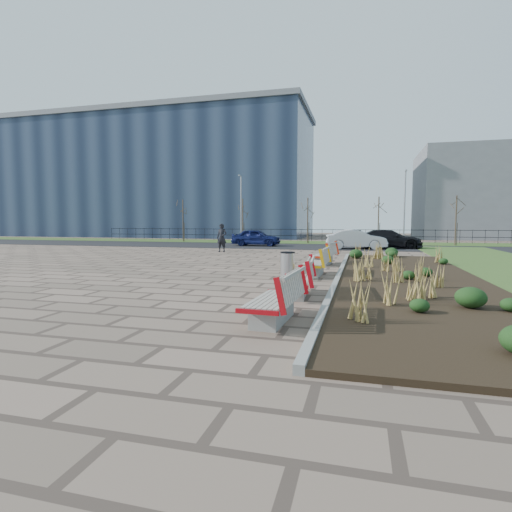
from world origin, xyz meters
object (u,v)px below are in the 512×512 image
(bench_b, at_px, (296,277))
(bench_d, at_px, (324,254))
(pedestrian, at_px, (222,238))
(car_silver, at_px, (356,239))
(bench_a, at_px, (273,297))
(lamp_east, at_px, (404,208))
(litter_bin, at_px, (288,266))
(car_blue, at_px, (256,237))
(car_black, at_px, (389,239))
(bench_c, at_px, (314,262))
(lamp_west, at_px, (241,209))

(bench_b, distance_m, bench_d, 8.02)
(pedestrian, xyz_separation_m, car_silver, (8.36, 4.77, -0.21))
(bench_a, xyz_separation_m, bench_d, (0.00, 10.80, 0.00))
(car_silver, bearing_deg, lamp_east, -40.41)
(litter_bin, xyz_separation_m, lamp_east, (5.77, 21.54, 2.58))
(bench_b, bearing_deg, bench_d, 85.34)
(bench_d, height_order, car_blue, car_blue)
(litter_bin, height_order, car_silver, car_silver)
(litter_bin, relative_size, car_blue, 0.24)
(car_blue, xyz_separation_m, car_black, (10.05, -0.07, 0.01))
(bench_c, relative_size, pedestrian, 1.15)
(pedestrian, relative_size, lamp_east, 0.30)
(car_black, relative_size, lamp_west, 0.77)
(pedestrian, bearing_deg, bench_a, -64.87)
(car_blue, height_order, car_black, car_black)
(car_silver, bearing_deg, pedestrian, 111.87)
(car_silver, distance_m, lamp_east, 7.30)
(bench_a, distance_m, bench_c, 7.03)
(car_black, distance_m, lamp_west, 13.51)
(pedestrian, height_order, car_silver, pedestrian)
(car_black, bearing_deg, pedestrian, 121.39)
(bench_b, relative_size, pedestrian, 1.15)
(lamp_west, bearing_deg, car_black, -18.83)
(bench_a, distance_m, lamp_west, 28.93)
(pedestrian, bearing_deg, car_silver, 31.96)
(litter_bin, bearing_deg, lamp_west, 110.91)
(litter_bin, distance_m, lamp_west, 23.20)
(bench_d, bearing_deg, bench_c, -82.69)
(bench_c, distance_m, pedestrian, 12.04)
(car_silver, xyz_separation_m, car_black, (2.31, 1.54, -0.01))
(bench_c, bearing_deg, bench_a, -88.24)
(bench_a, height_order, car_silver, car_silver)
(bench_c, bearing_deg, pedestrian, 127.78)
(bench_c, relative_size, car_silver, 0.50)
(bench_b, xyz_separation_m, litter_bin, (-0.77, 3.06, -0.04))
(bench_c, xyz_separation_m, lamp_east, (5.00, 20.34, 2.54))
(pedestrian, distance_m, lamp_west, 10.98)
(car_black, bearing_deg, bench_d, 164.50)
(bench_d, relative_size, car_blue, 0.54)
(bench_d, distance_m, lamp_east, 17.50)
(bench_a, distance_m, litter_bin, 5.88)
(bench_b, height_order, lamp_east, lamp_east)
(bench_d, height_order, lamp_east, lamp_east)
(bench_b, xyz_separation_m, pedestrian, (-7.08, 13.99, 0.41))
(lamp_west, bearing_deg, bench_b, -69.90)
(bench_d, bearing_deg, car_black, 81.01)
(pedestrian, xyz_separation_m, lamp_east, (12.08, 10.60, 2.13))
(car_blue, relative_size, car_silver, 0.94)
(bench_d, relative_size, lamp_east, 0.35)
(lamp_east, bearing_deg, bench_a, -100.35)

